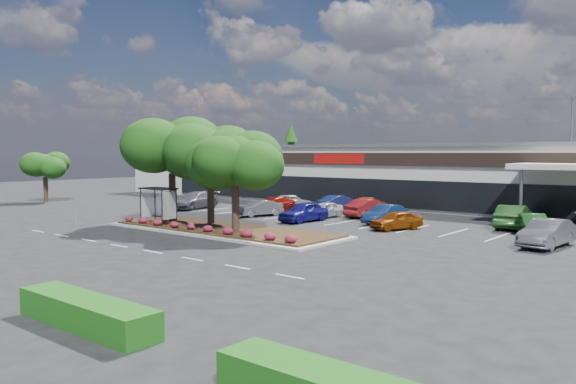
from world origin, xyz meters
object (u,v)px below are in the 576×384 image
Objects in this scene: survey_stake at (77,217)px; car_0 at (195,200)px; light_pole at (572,164)px; car_1 at (273,205)px.

car_0 is at bearing 103.43° from survey_stake.
light_pole is 39.34m from survey_stake.
light_pole is 1.79× the size of car_0.
car_0 is (-3.44, 14.40, 0.09)m from survey_stake.
light_pole is 8.90× the size of survey_stake.
survey_stake is 0.24× the size of car_1.
survey_stake is at bearing -132.84° from light_pole.
light_pole reaches higher than survey_stake.
car_0 is (-30.07, -14.32, -3.63)m from light_pole.
car_1 is at bearing 4.14° from car_0.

